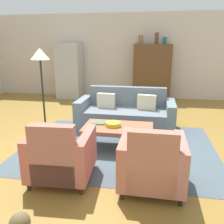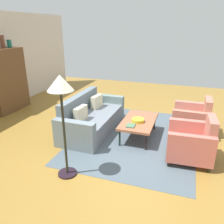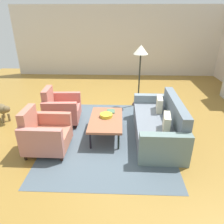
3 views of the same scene
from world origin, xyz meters
name	(u,v)px [view 1 (image 1 of 3)]	position (x,y,z in m)	size (l,w,h in m)	color
ground_plane	(98,144)	(0.00, 0.00, 0.00)	(11.38, 11.38, 0.00)	olive
wall_back	(126,56)	(0.00, 4.29, 1.40)	(9.49, 0.12, 2.80)	beige
area_rug	(118,147)	(0.40, -0.07, 0.00)	(3.40, 2.60, 0.01)	#4E5D68
couch	(126,114)	(0.40, 1.07, 0.29)	(2.11, 0.92, 0.86)	slate
coffee_table	(118,128)	(0.40, -0.12, 0.37)	(1.20, 0.70, 0.41)	black
armchair_left	(61,157)	(-0.20, -1.29, 0.34)	(0.84, 0.84, 0.88)	#36261A
armchair_right	(152,165)	(1.00, -1.29, 0.34)	(0.81, 0.81, 0.88)	#3A2020
fruit_bowl	(113,124)	(0.31, -0.12, 0.45)	(0.28, 0.28, 0.07)	gold
book_stack	(99,123)	(0.03, -0.03, 0.42)	(0.22, 0.18, 0.02)	#4D7053
cabinet	(152,73)	(0.91, 3.95, 0.90)	(1.20, 0.51, 1.80)	brown
vase_tall	(141,40)	(0.51, 3.94, 1.94)	(0.16, 0.16, 0.27)	olive
vase_round	(157,38)	(1.01, 3.94, 1.97)	(0.12, 0.12, 0.35)	brown
vase_small	(165,41)	(1.26, 3.94, 1.91)	(0.13, 0.13, 0.22)	#1C6F5B
refrigerator	(70,71)	(-1.87, 3.84, 0.93)	(0.80, 0.73, 1.85)	#B7BABF
floor_lamp	(40,61)	(-1.37, 0.72, 1.44)	(0.40, 0.40, 1.72)	black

